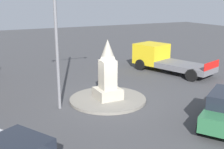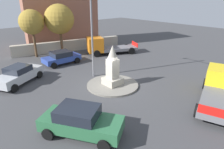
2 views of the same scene
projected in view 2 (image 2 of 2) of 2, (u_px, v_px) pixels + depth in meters
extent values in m
plane|color=#424244|center=(113.00, 86.00, 15.99)|extent=(80.00, 80.00, 0.00)
cylinder|color=gray|center=(113.00, 85.00, 15.96)|extent=(4.21, 4.21, 0.14)
cube|color=#B2AA99|center=(113.00, 81.00, 15.83)|extent=(1.32, 1.32, 0.56)
cube|color=#B2AA99|center=(113.00, 69.00, 15.43)|extent=(0.78, 0.78, 1.57)
cone|color=#B2AA99|center=(113.00, 52.00, 14.93)|extent=(0.86, 0.86, 1.13)
cylinder|color=slate|center=(92.00, 30.00, 16.32)|extent=(0.16, 0.16, 8.48)
cube|color=#B7BABF|center=(19.00, 76.00, 16.22)|extent=(3.55, 4.51, 0.69)
cube|color=#1E232D|center=(18.00, 69.00, 16.01)|extent=(2.22, 2.30, 0.49)
cylinder|color=black|center=(14.00, 88.00, 14.80)|extent=(0.51, 0.67, 0.64)
cylinder|color=black|center=(39.00, 75.00, 17.40)|extent=(0.51, 0.67, 0.64)
cylinder|color=black|center=(24.00, 72.00, 17.90)|extent=(0.51, 0.67, 0.64)
cube|color=#2D6B42|center=(82.00, 124.00, 10.12)|extent=(4.53, 3.74, 0.67)
cube|color=#1E232D|center=(78.00, 113.00, 9.93)|extent=(2.62, 2.45, 0.59)
cylinder|color=black|center=(113.00, 124.00, 10.64)|extent=(0.66, 0.53, 0.64)
cylinder|color=black|center=(104.00, 145.00, 9.11)|extent=(0.66, 0.53, 0.64)
cylinder|color=black|center=(64.00, 116.00, 11.39)|extent=(0.66, 0.53, 0.64)
cylinder|color=black|center=(48.00, 134.00, 9.86)|extent=(0.66, 0.53, 0.64)
cube|color=#2D479E|center=(62.00, 58.00, 21.01)|extent=(1.90, 3.93, 0.55)
cube|color=#1E232D|center=(61.00, 54.00, 20.78)|extent=(1.72, 2.00, 0.52)
cylinder|color=black|center=(54.00, 66.00, 19.65)|extent=(0.23, 0.64, 0.64)
cylinder|color=black|center=(46.00, 61.00, 20.93)|extent=(0.23, 0.64, 0.64)
cylinder|color=black|center=(77.00, 60.00, 21.30)|extent=(0.23, 0.64, 0.64)
cylinder|color=black|center=(69.00, 57.00, 22.58)|extent=(0.23, 0.64, 0.64)
cube|color=yellow|center=(222.00, 78.00, 14.35)|extent=(2.72, 2.74, 1.56)
cube|color=slate|center=(219.00, 104.00, 12.06)|extent=(3.31, 4.52, 0.41)
cube|color=red|center=(218.00, 113.00, 10.28)|extent=(1.97, 0.71, 0.50)
cylinder|color=black|center=(205.00, 84.00, 15.31)|extent=(0.53, 0.89, 0.84)
cylinder|color=black|center=(197.00, 111.00, 11.70)|extent=(0.53, 0.89, 0.84)
cube|color=orange|center=(95.00, 45.00, 23.99)|extent=(2.59, 2.47, 1.77)
cube|color=slate|center=(119.00, 48.00, 25.07)|extent=(3.74, 4.91, 0.37)
cube|color=red|center=(135.00, 44.00, 25.49)|extent=(1.78, 0.88, 0.50)
cylinder|color=black|center=(97.00, 54.00, 23.42)|extent=(0.61, 0.88, 0.84)
cylinder|color=black|center=(94.00, 50.00, 25.21)|extent=(0.61, 0.88, 0.84)
cylinder|color=black|center=(132.00, 51.00, 24.60)|extent=(0.61, 0.88, 0.84)
cylinder|color=black|center=(126.00, 47.00, 26.40)|extent=(0.61, 0.88, 0.84)
cube|color=#B2AA99|center=(70.00, 46.00, 26.13)|extent=(4.29, 14.11, 1.40)
cube|color=#935B47|center=(58.00, 4.00, 27.99)|extent=(8.42, 11.05, 11.69)
cylinder|color=brown|center=(35.00, 44.00, 23.10)|extent=(0.28, 0.28, 3.15)
sphere|color=olive|center=(32.00, 22.00, 22.14)|extent=(2.83, 2.83, 2.83)
cylinder|color=brown|center=(61.00, 42.00, 24.46)|extent=(0.32, 0.32, 3.05)
sphere|color=olive|center=(59.00, 19.00, 23.43)|extent=(3.57, 3.57, 3.57)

